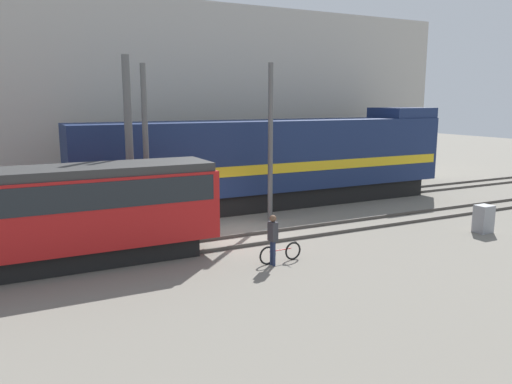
{
  "coord_description": "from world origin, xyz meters",
  "views": [
    {
      "loc": [
        -8.72,
        -19.24,
        5.62
      ],
      "look_at": [
        0.7,
        -0.6,
        1.8
      ],
      "focal_mm": 35.0,
      "sensor_mm": 36.0,
      "label": 1
    }
  ],
  "objects_px": {
    "utility_pole_left": "(129,148)",
    "utility_pole_right": "(270,144)",
    "streetcar": "(40,213)",
    "signal_box": "(483,219)",
    "person": "(273,235)",
    "utility_pole_center": "(146,151)",
    "freight_locomotive": "(274,161)",
    "bicycle": "(280,253)"
  },
  "relations": [
    {
      "from": "utility_pole_left",
      "to": "utility_pole_right",
      "type": "xyz_separation_m",
      "value": [
        6.54,
        0.0,
        -0.05
      ]
    },
    {
      "from": "streetcar",
      "to": "utility_pole_left",
      "type": "distance_m",
      "value": 4.93
    },
    {
      "from": "utility_pole_left",
      "to": "signal_box",
      "type": "distance_m",
      "value": 15.35
    },
    {
      "from": "person",
      "to": "utility_pole_center",
      "type": "bearing_deg",
      "value": 115.11
    },
    {
      "from": "streetcar",
      "to": "signal_box",
      "type": "xyz_separation_m",
      "value": [
        17.38,
        -3.35,
        -1.37
      ]
    },
    {
      "from": "freight_locomotive",
      "to": "person",
      "type": "bearing_deg",
      "value": -119.18
    },
    {
      "from": "utility_pole_left",
      "to": "utility_pole_right",
      "type": "bearing_deg",
      "value": 0.0
    },
    {
      "from": "person",
      "to": "utility_pole_right",
      "type": "xyz_separation_m",
      "value": [
        3.09,
        5.91,
        2.57
      ]
    },
    {
      "from": "signal_box",
      "to": "freight_locomotive",
      "type": "bearing_deg",
      "value": 121.11
    },
    {
      "from": "bicycle",
      "to": "utility_pole_center",
      "type": "height_order",
      "value": "utility_pole_center"
    },
    {
      "from": "freight_locomotive",
      "to": "signal_box",
      "type": "xyz_separation_m",
      "value": [
        5.4,
        -8.95,
        -1.83
      ]
    },
    {
      "from": "bicycle",
      "to": "streetcar",
      "type": "bearing_deg",
      "value": 158.68
    },
    {
      "from": "bicycle",
      "to": "person",
      "type": "height_order",
      "value": "person"
    },
    {
      "from": "freight_locomotive",
      "to": "utility_pole_left",
      "type": "xyz_separation_m",
      "value": [
        -8.31,
        -2.8,
        1.29
      ]
    },
    {
      "from": "freight_locomotive",
      "to": "utility_pole_left",
      "type": "distance_m",
      "value": 8.86
    },
    {
      "from": "bicycle",
      "to": "person",
      "type": "xyz_separation_m",
      "value": [
        -0.41,
        -0.18,
        0.76
      ]
    },
    {
      "from": "signal_box",
      "to": "utility_pole_left",
      "type": "bearing_deg",
      "value": 155.84
    },
    {
      "from": "signal_box",
      "to": "streetcar",
      "type": "bearing_deg",
      "value": 169.08
    },
    {
      "from": "utility_pole_left",
      "to": "utility_pole_right",
      "type": "height_order",
      "value": "utility_pole_left"
    },
    {
      "from": "streetcar",
      "to": "bicycle",
      "type": "distance_m",
      "value": 8.25
    },
    {
      "from": "utility_pole_center",
      "to": "freight_locomotive",
      "type": "bearing_deg",
      "value": 20.12
    },
    {
      "from": "freight_locomotive",
      "to": "utility_pole_right",
      "type": "xyz_separation_m",
      "value": [
        -1.77,
        -2.8,
        1.24
      ]
    },
    {
      "from": "person",
      "to": "utility_pole_left",
      "type": "distance_m",
      "value": 7.33
    },
    {
      "from": "person",
      "to": "utility_pole_left",
      "type": "bearing_deg",
      "value": 120.26
    },
    {
      "from": "streetcar",
      "to": "bicycle",
      "type": "xyz_separation_m",
      "value": [
        7.53,
        -2.94,
        -1.64
      ]
    },
    {
      "from": "freight_locomotive",
      "to": "bicycle",
      "type": "distance_m",
      "value": 9.85
    },
    {
      "from": "streetcar",
      "to": "person",
      "type": "xyz_separation_m",
      "value": [
        7.12,
        -3.11,
        -0.87
      ]
    },
    {
      "from": "bicycle",
      "to": "utility_pole_left",
      "type": "xyz_separation_m",
      "value": [
        -3.86,
        5.74,
        3.38
      ]
    },
    {
      "from": "utility_pole_left",
      "to": "signal_box",
      "type": "bearing_deg",
      "value": -24.16
    },
    {
      "from": "streetcar",
      "to": "utility_pole_right",
      "type": "relative_size",
      "value": 1.62
    },
    {
      "from": "person",
      "to": "freight_locomotive",
      "type": "bearing_deg",
      "value": 60.82
    },
    {
      "from": "freight_locomotive",
      "to": "utility_pole_right",
      "type": "height_order",
      "value": "utility_pole_right"
    },
    {
      "from": "streetcar",
      "to": "person",
      "type": "bearing_deg",
      "value": -23.62
    },
    {
      "from": "bicycle",
      "to": "signal_box",
      "type": "bearing_deg",
      "value": -2.42
    },
    {
      "from": "streetcar",
      "to": "utility_pole_left",
      "type": "xyz_separation_m",
      "value": [
        3.67,
        2.8,
        1.74
      ]
    },
    {
      "from": "person",
      "to": "bicycle",
      "type": "bearing_deg",
      "value": 23.24
    },
    {
      "from": "freight_locomotive",
      "to": "utility_pole_left",
      "type": "relative_size",
      "value": 2.8
    },
    {
      "from": "streetcar",
      "to": "freight_locomotive",
      "type": "bearing_deg",
      "value": 25.02
    },
    {
      "from": "freight_locomotive",
      "to": "utility_pole_center",
      "type": "xyz_separation_m",
      "value": [
        -7.63,
        -2.8,
        1.13
      ]
    },
    {
      "from": "freight_locomotive",
      "to": "bicycle",
      "type": "height_order",
      "value": "freight_locomotive"
    },
    {
      "from": "person",
      "to": "utility_pole_right",
      "type": "height_order",
      "value": "utility_pole_right"
    },
    {
      "from": "utility_pole_center",
      "to": "utility_pole_right",
      "type": "distance_m",
      "value": 5.86
    }
  ]
}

